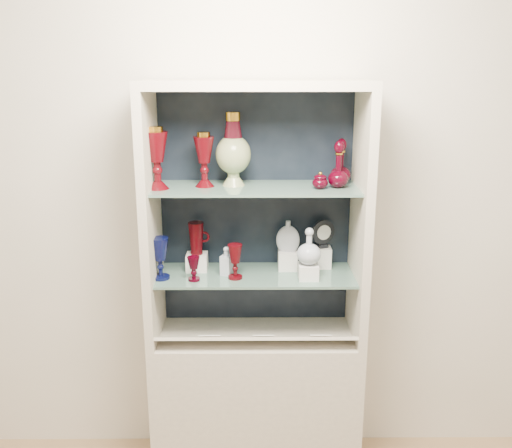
{
  "coord_description": "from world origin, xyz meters",
  "views": [
    {
      "loc": [
        -0.02,
        -0.98,
        2.0
      ],
      "look_at": [
        0.0,
        1.53,
        1.3
      ],
      "focal_mm": 40.0,
      "sensor_mm": 36.0,
      "label": 1
    }
  ],
  "objects_px": {
    "enamel_urn": "(233,149)",
    "cameo_medallion": "(323,233)",
    "ruby_decanter_b": "(341,160)",
    "ruby_goblet_tall": "(235,262)",
    "ruby_decanter_a": "(339,161)",
    "clear_round_decanter": "(309,247)",
    "pedestal_lamp_right": "(204,160)",
    "cobalt_goblet": "(160,258)",
    "clear_square_bottle": "(226,261)",
    "lidded_bowl": "(320,180)",
    "flat_flask": "(288,236)",
    "ruby_goblet_small": "(194,269)",
    "pedestal_lamp_left": "(157,158)",
    "ruby_pitcher": "(196,238)"
  },
  "relations": [
    {
      "from": "ruby_decanter_a",
      "to": "cameo_medallion",
      "type": "height_order",
      "value": "ruby_decanter_a"
    },
    {
      "from": "enamel_urn",
      "to": "ruby_pitcher",
      "type": "height_order",
      "value": "enamel_urn"
    },
    {
      "from": "pedestal_lamp_right",
      "to": "clear_round_decanter",
      "type": "distance_m",
      "value": 0.62
    },
    {
      "from": "ruby_decanter_b",
      "to": "ruby_goblet_tall",
      "type": "height_order",
      "value": "ruby_decanter_b"
    },
    {
      "from": "pedestal_lamp_right",
      "to": "enamel_urn",
      "type": "relative_size",
      "value": 0.74
    },
    {
      "from": "ruby_decanter_a",
      "to": "enamel_urn",
      "type": "bearing_deg",
      "value": 173.12
    },
    {
      "from": "lidded_bowl",
      "to": "clear_square_bottle",
      "type": "distance_m",
      "value": 0.58
    },
    {
      "from": "cobalt_goblet",
      "to": "ruby_decanter_a",
      "type": "bearing_deg",
      "value": 2.66
    },
    {
      "from": "ruby_pitcher",
      "to": "flat_flask",
      "type": "xyz_separation_m",
      "value": [
        0.44,
        0.01,
        0.01
      ]
    },
    {
      "from": "enamel_urn",
      "to": "cameo_medallion",
      "type": "distance_m",
      "value": 0.6
    },
    {
      "from": "pedestal_lamp_right",
      "to": "ruby_decanter_a",
      "type": "xyz_separation_m",
      "value": [
        0.6,
        -0.03,
        -0.0
      ]
    },
    {
      "from": "ruby_decanter_b",
      "to": "clear_round_decanter",
      "type": "bearing_deg",
      "value": -137.44
    },
    {
      "from": "flat_flask",
      "to": "clear_round_decanter",
      "type": "bearing_deg",
      "value": -51.68
    },
    {
      "from": "cobalt_goblet",
      "to": "clear_round_decanter",
      "type": "xyz_separation_m",
      "value": [
        0.68,
        -0.01,
        0.05
      ]
    },
    {
      "from": "cobalt_goblet",
      "to": "ruby_goblet_tall",
      "type": "relative_size",
      "value": 1.2
    },
    {
      "from": "clear_round_decanter",
      "to": "pedestal_lamp_right",
      "type": "bearing_deg",
      "value": 170.89
    },
    {
      "from": "ruby_goblet_tall",
      "to": "ruby_pitcher",
      "type": "distance_m",
      "value": 0.23
    },
    {
      "from": "clear_square_bottle",
      "to": "clear_round_decanter",
      "type": "height_order",
      "value": "clear_round_decanter"
    },
    {
      "from": "enamel_urn",
      "to": "flat_flask",
      "type": "xyz_separation_m",
      "value": [
        0.26,
        0.03,
        -0.42
      ]
    },
    {
      "from": "cobalt_goblet",
      "to": "clear_square_bottle",
      "type": "bearing_deg",
      "value": 8.72
    },
    {
      "from": "ruby_goblet_tall",
      "to": "clear_round_decanter",
      "type": "bearing_deg",
      "value": -1.21
    },
    {
      "from": "pedestal_lamp_left",
      "to": "ruby_goblet_tall",
      "type": "distance_m",
      "value": 0.59
    },
    {
      "from": "ruby_decanter_b",
      "to": "cobalt_goblet",
      "type": "bearing_deg",
      "value": -170.93
    },
    {
      "from": "ruby_decanter_b",
      "to": "lidded_bowl",
      "type": "relative_size",
      "value": 2.78
    },
    {
      "from": "clear_round_decanter",
      "to": "cameo_medallion",
      "type": "height_order",
      "value": "cameo_medallion"
    },
    {
      "from": "pedestal_lamp_left",
      "to": "ruby_pitcher",
      "type": "bearing_deg",
      "value": 32.97
    },
    {
      "from": "cobalt_goblet",
      "to": "flat_flask",
      "type": "distance_m",
      "value": 0.61
    },
    {
      "from": "enamel_urn",
      "to": "clear_round_decanter",
      "type": "xyz_separation_m",
      "value": [
        0.34,
        -0.1,
        -0.43
      ]
    },
    {
      "from": "lidded_bowl",
      "to": "ruby_decanter_b",
      "type": "bearing_deg",
      "value": 47.95
    },
    {
      "from": "ruby_decanter_a",
      "to": "clear_round_decanter",
      "type": "distance_m",
      "value": 0.41
    },
    {
      "from": "lidded_bowl",
      "to": "clear_square_bottle",
      "type": "relative_size",
      "value": 0.58
    },
    {
      "from": "flat_flask",
      "to": "lidded_bowl",
      "type": "bearing_deg",
      "value": -35.91
    },
    {
      "from": "ruby_decanter_a",
      "to": "ruby_decanter_b",
      "type": "relative_size",
      "value": 1.07
    },
    {
      "from": "ruby_decanter_b",
      "to": "ruby_decanter_a",
      "type": "bearing_deg",
      "value": -104.96
    },
    {
      "from": "ruby_decanter_b",
      "to": "clear_square_bottle",
      "type": "height_order",
      "value": "ruby_decanter_b"
    },
    {
      "from": "pedestal_lamp_left",
      "to": "cameo_medallion",
      "type": "bearing_deg",
      "value": 9.91
    },
    {
      "from": "lidded_bowl",
      "to": "pedestal_lamp_left",
      "type": "bearing_deg",
      "value": 179.51
    },
    {
      "from": "clear_square_bottle",
      "to": "lidded_bowl",
      "type": "bearing_deg",
      "value": -4.51
    },
    {
      "from": "ruby_decanter_b",
      "to": "cameo_medallion",
      "type": "bearing_deg",
      "value": 164.83
    },
    {
      "from": "ruby_goblet_small",
      "to": "clear_square_bottle",
      "type": "bearing_deg",
      "value": 26.13
    },
    {
      "from": "ruby_decanter_a",
      "to": "ruby_decanter_b",
      "type": "xyz_separation_m",
      "value": [
        0.03,
        0.1,
        -0.01
      ]
    },
    {
      "from": "enamel_urn",
      "to": "ruby_decanter_b",
      "type": "relative_size",
      "value": 1.49
    },
    {
      "from": "enamel_urn",
      "to": "clear_square_bottle",
      "type": "bearing_deg",
      "value": -127.36
    },
    {
      "from": "enamel_urn",
      "to": "cameo_medallion",
      "type": "relative_size",
      "value": 2.33
    },
    {
      "from": "lidded_bowl",
      "to": "cameo_medallion",
      "type": "distance_m",
      "value": 0.32
    },
    {
      "from": "clear_round_decanter",
      "to": "cameo_medallion",
      "type": "distance_m",
      "value": 0.18
    },
    {
      "from": "pedestal_lamp_left",
      "to": "ruby_decanter_b",
      "type": "relative_size",
      "value": 1.24
    },
    {
      "from": "lidded_bowl",
      "to": "cobalt_goblet",
      "type": "bearing_deg",
      "value": -179.0
    },
    {
      "from": "pedestal_lamp_right",
      "to": "lidded_bowl",
      "type": "distance_m",
      "value": 0.53
    },
    {
      "from": "ruby_decanter_a",
      "to": "flat_flask",
      "type": "height_order",
      "value": "ruby_decanter_a"
    }
  ]
}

